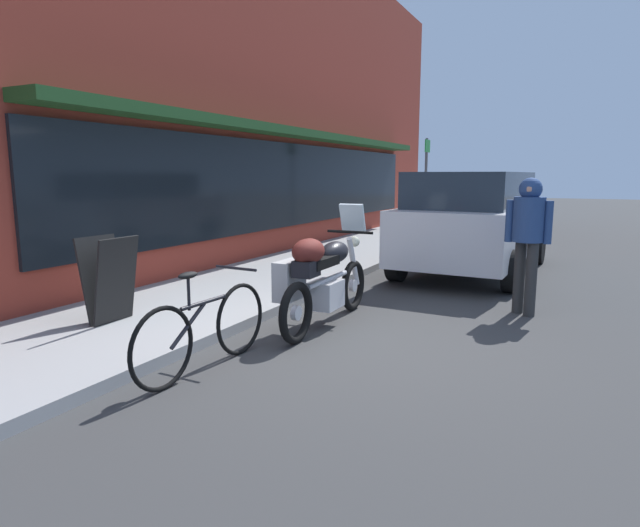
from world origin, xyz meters
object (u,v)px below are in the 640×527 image
Objects in this scene: touring_motorcycle at (321,276)px; sandwich_board_sign at (109,279)px; parked_minivan at (475,220)px; parked_bicycle at (204,329)px; pedestrian_walking at (528,229)px; parking_sign_pole at (426,180)px.

sandwich_board_sign is at bearing 120.40° from touring_motorcycle.
parked_bicycle is at bearing 168.68° from parked_minivan.
parked_bicycle is 0.37× the size of parked_minivan.
touring_motorcycle reaches higher than sandwich_board_sign.
parked_minivan is at bearing -11.58° from touring_motorcycle.
parking_sign_pole reaches higher than pedestrian_walking.
parked_minivan is at bearing -11.32° from parked_bicycle.
parked_minivan is 2.71× the size of pedestrian_walking.
touring_motorcycle is at bearing -172.61° from parking_sign_pole.
pedestrian_walking is 7.63m from parking_sign_pole.
pedestrian_walking is at bearing -157.52° from parked_minivan.
parking_sign_pole reaches higher than touring_motorcycle.
parking_sign_pole reaches higher than parked_bicycle.
sandwich_board_sign is (-2.90, 4.14, -0.50)m from pedestrian_walking.
pedestrian_walking is 0.67× the size of parking_sign_pole.
touring_motorcycle is 1.78m from parked_bicycle.
parked_minivan is (4.48, -0.92, 0.35)m from touring_motorcycle.
parking_sign_pole is at bearing 4.37° from parked_bicycle.
parking_sign_pole reaches higher than sandwich_board_sign.
parked_bicycle is 0.68× the size of parking_sign_pole.
parking_sign_pole is (9.80, -0.95, 1.04)m from sandwich_board_sign.
touring_motorcycle is 1.29× the size of pedestrian_walking.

